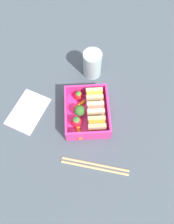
{
  "coord_description": "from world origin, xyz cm",
  "views": [
    {
      "loc": [
        26.61,
        -1.51,
        60.9
      ],
      "look_at": [
        0.0,
        0.0,
        2.7
      ],
      "focal_mm": 35.0,
      "sensor_mm": 36.0,
      "label": 1
    }
  ],
  "objects_px": {
    "sandwich_left": "(94,97)",
    "broccoli_floret": "(80,112)",
    "drinking_glass": "(92,64)",
    "carrot_stick_left": "(79,132)",
    "sandwich_center_left": "(95,110)",
    "folded_napkin": "(28,111)",
    "strawberry_far_left": "(79,95)",
    "carrot_stick_far_left": "(80,105)",
    "strawberry_left": "(77,122)",
    "sandwich_center": "(97,125)",
    "chopstick_pair": "(95,166)"
  },
  "relations": [
    {
      "from": "sandwich_left",
      "to": "broccoli_floret",
      "type": "height_order",
      "value": "sandwich_left"
    },
    {
      "from": "drinking_glass",
      "to": "carrot_stick_left",
      "type": "bearing_deg",
      "value": -13.77
    },
    {
      "from": "carrot_stick_left",
      "to": "drinking_glass",
      "type": "height_order",
      "value": "drinking_glass"
    },
    {
      "from": "sandwich_center_left",
      "to": "folded_napkin",
      "type": "xyz_separation_m",
      "value": [
        -0.02,
        -0.2,
        -0.03
      ]
    },
    {
      "from": "sandwich_left",
      "to": "strawberry_far_left",
      "type": "height_order",
      "value": "sandwich_left"
    },
    {
      "from": "broccoli_floret",
      "to": "drinking_glass",
      "type": "bearing_deg",
      "value": 163.47
    },
    {
      "from": "strawberry_far_left",
      "to": "folded_napkin",
      "type": "distance_m",
      "value": 0.16
    },
    {
      "from": "strawberry_far_left",
      "to": "carrot_stick_left",
      "type": "xyz_separation_m",
      "value": [
        0.11,
        -0.0,
        -0.01
      ]
    },
    {
      "from": "broccoli_floret",
      "to": "sandwich_center_left",
      "type": "bearing_deg",
      "value": 93.06
    },
    {
      "from": "sandwich_center_left",
      "to": "carrot_stick_far_left",
      "type": "distance_m",
      "value": 0.06
    },
    {
      "from": "sandwich_center_left",
      "to": "sandwich_left",
      "type": "bearing_deg",
      "value": 180.0
    },
    {
      "from": "sandwich_left",
      "to": "carrot_stick_far_left",
      "type": "height_order",
      "value": "sandwich_left"
    },
    {
      "from": "carrot_stick_far_left",
      "to": "folded_napkin",
      "type": "height_order",
      "value": "carrot_stick_far_left"
    },
    {
      "from": "drinking_glass",
      "to": "broccoli_floret",
      "type": "bearing_deg",
      "value": -16.53
    },
    {
      "from": "strawberry_left",
      "to": "drinking_glass",
      "type": "bearing_deg",
      "value": 162.91
    },
    {
      "from": "drinking_glass",
      "to": "sandwich_center_left",
      "type": "bearing_deg",
      "value": -0.39
    },
    {
      "from": "folded_napkin",
      "to": "broccoli_floret",
      "type": "bearing_deg",
      "value": 80.24
    },
    {
      "from": "sandwich_left",
      "to": "carrot_stick_far_left",
      "type": "bearing_deg",
      "value": -71.29
    },
    {
      "from": "sandwich_left",
      "to": "sandwich_center",
      "type": "bearing_deg",
      "value": 0.0
    },
    {
      "from": "carrot_stick_far_left",
      "to": "carrot_stick_left",
      "type": "relative_size",
      "value": 0.9
    },
    {
      "from": "strawberry_left",
      "to": "sandwich_center_left",
      "type": "bearing_deg",
      "value": 117.71
    },
    {
      "from": "strawberry_far_left",
      "to": "chopstick_pair",
      "type": "distance_m",
      "value": 0.21
    },
    {
      "from": "sandwich_center",
      "to": "broccoli_floret",
      "type": "height_order",
      "value": "sandwich_center"
    },
    {
      "from": "strawberry_left",
      "to": "drinking_glass",
      "type": "xyz_separation_m",
      "value": [
        -0.19,
        0.06,
        0.02
      ]
    },
    {
      "from": "carrot_stick_far_left",
      "to": "broccoli_floret",
      "type": "distance_m",
      "value": 0.04
    },
    {
      "from": "strawberry_far_left",
      "to": "folded_napkin",
      "type": "bearing_deg",
      "value": -78.39
    },
    {
      "from": "sandwich_center_left",
      "to": "broccoli_floret",
      "type": "height_order",
      "value": "sandwich_center_left"
    },
    {
      "from": "strawberry_left",
      "to": "drinking_glass",
      "type": "height_order",
      "value": "drinking_glass"
    },
    {
      "from": "sandwich_center_left",
      "to": "folded_napkin",
      "type": "height_order",
      "value": "sandwich_center_left"
    },
    {
      "from": "carrot_stick_far_left",
      "to": "carrot_stick_left",
      "type": "distance_m",
      "value": 0.09
    },
    {
      "from": "chopstick_pair",
      "to": "folded_napkin",
      "type": "bearing_deg",
      "value": -132.58
    },
    {
      "from": "strawberry_far_left",
      "to": "drinking_glass",
      "type": "distance_m",
      "value": 0.11
    },
    {
      "from": "strawberry_left",
      "to": "chopstick_pair",
      "type": "distance_m",
      "value": 0.13
    },
    {
      "from": "strawberry_far_left",
      "to": "carrot_stick_far_left",
      "type": "distance_m",
      "value": 0.03
    },
    {
      "from": "sandwich_left",
      "to": "carrot_stick_far_left",
      "type": "xyz_separation_m",
      "value": [
        0.02,
        -0.04,
        -0.02
      ]
    },
    {
      "from": "strawberry_far_left",
      "to": "sandwich_center_left",
      "type": "bearing_deg",
      "value": 39.35
    },
    {
      "from": "broccoli_floret",
      "to": "sandwich_left",
      "type": "bearing_deg",
      "value": 135.84
    },
    {
      "from": "carrot_stick_far_left",
      "to": "drinking_glass",
      "type": "distance_m",
      "value": 0.14
    },
    {
      "from": "broccoli_floret",
      "to": "carrot_stick_left",
      "type": "relative_size",
      "value": 0.96
    },
    {
      "from": "sandwich_center",
      "to": "chopstick_pair",
      "type": "height_order",
      "value": "sandwich_center"
    },
    {
      "from": "sandwich_left",
      "to": "chopstick_pair",
      "type": "height_order",
      "value": "sandwich_left"
    },
    {
      "from": "sandwich_center_left",
      "to": "carrot_stick_left",
      "type": "relative_size",
      "value": 1.1
    },
    {
      "from": "folded_napkin",
      "to": "drinking_glass",
      "type": "bearing_deg",
      "value": 122.6
    },
    {
      "from": "strawberry_far_left",
      "to": "folded_napkin",
      "type": "xyz_separation_m",
      "value": [
        0.03,
        -0.16,
        -0.02
      ]
    },
    {
      "from": "carrot_stick_far_left",
      "to": "strawberry_left",
      "type": "xyz_separation_m",
      "value": [
        0.06,
        -0.01,
        0.01
      ]
    },
    {
      "from": "carrot_stick_left",
      "to": "chopstick_pair",
      "type": "relative_size",
      "value": 0.24
    },
    {
      "from": "sandwich_left",
      "to": "carrot_stick_left",
      "type": "xyz_separation_m",
      "value": [
        0.1,
        -0.05,
        -0.02
      ]
    },
    {
      "from": "carrot_stick_left",
      "to": "folded_napkin",
      "type": "height_order",
      "value": "carrot_stick_left"
    },
    {
      "from": "sandwich_left",
      "to": "strawberry_far_left",
      "type": "bearing_deg",
      "value": -104.62
    },
    {
      "from": "chopstick_pair",
      "to": "carrot_stick_left",
      "type": "bearing_deg",
      "value": -157.59
    }
  ]
}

